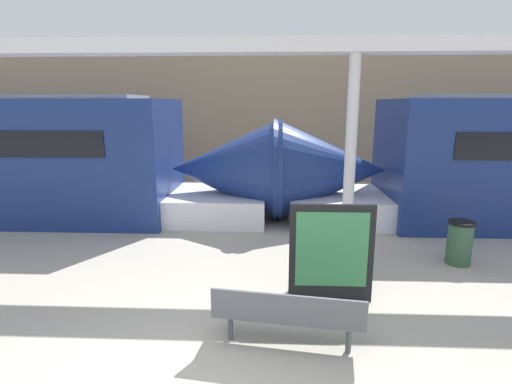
{
  "coord_description": "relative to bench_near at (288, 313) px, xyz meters",
  "views": [
    {
      "loc": [
        0.6,
        -3.35,
        2.99
      ],
      "look_at": [
        0.28,
        3.8,
        1.4
      ],
      "focal_mm": 28.0,
      "sensor_mm": 36.0,
      "label": 1
    }
  ],
  "objects": [
    {
      "name": "canopy_beam",
      "position": [
        1.35,
        3.58,
        3.58
      ],
      "size": [
        28.0,
        0.6,
        0.28
      ],
      "primitive_type": "cube",
      "color": "silver",
      "rests_on": "support_column_near"
    },
    {
      "name": "support_column_near",
      "position": [
        1.35,
        3.58,
        1.48
      ],
      "size": [
        0.23,
        0.23,
        3.92
      ],
      "primitive_type": "cylinder",
      "color": "silver",
      "rests_on": "ground_plane"
    },
    {
      "name": "station_wall",
      "position": [
        -0.79,
        11.04,
        2.02
      ],
      "size": [
        56.0,
        0.2,
        5.0
      ],
      "primitive_type": "cube",
      "color": "#9E8460",
      "rests_on": "ground_plane"
    },
    {
      "name": "poster_board",
      "position": [
        0.69,
        1.27,
        0.29
      ],
      "size": [
        1.27,
        0.07,
        1.54
      ],
      "color": "black",
      "rests_on": "ground_plane"
    },
    {
      "name": "trash_bin",
      "position": [
        3.34,
        2.86,
        -0.06
      ],
      "size": [
        0.47,
        0.47,
        0.84
      ],
      "color": "#2D5138",
      "rests_on": "ground_plane"
    },
    {
      "name": "bench_near",
      "position": [
        0.0,
        0.0,
        0.0
      ],
      "size": [
        1.91,
        0.7,
        0.79
      ],
      "rotation": [
        0.0,
        0.0,
        -0.14
      ],
      "color": "#4C4F54",
      "rests_on": "ground_plane"
    }
  ]
}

